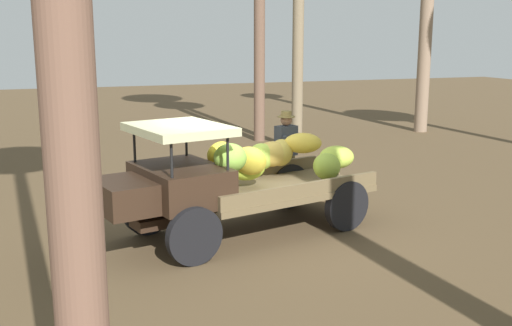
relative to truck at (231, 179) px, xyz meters
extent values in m
plane|color=brown|center=(-0.08, -0.26, -0.92)|extent=(60.00, 60.00, 0.00)
cube|color=#302015|center=(-0.34, -0.02, -0.45)|extent=(3.99, 1.39, 0.16)
cylinder|color=black|center=(0.88, 1.10, -0.50)|extent=(0.84, 0.34, 0.83)
cylinder|color=black|center=(1.26, -0.45, -0.50)|extent=(0.84, 0.34, 0.83)
cylinder|color=black|center=(-1.84, 0.43, -0.50)|extent=(0.84, 0.34, 0.83)
cylinder|color=black|center=(-1.46, -1.12, -0.50)|extent=(0.84, 0.34, 0.83)
cube|color=brown|center=(-0.77, -0.13, -0.27)|extent=(3.33, 2.39, 0.10)
cube|color=brown|center=(-0.97, 0.64, -0.11)|extent=(2.93, 0.80, 0.22)
cube|color=brown|center=(-0.58, -0.91, -0.11)|extent=(2.93, 0.80, 0.22)
cube|color=#302015|center=(0.88, 0.28, 0.05)|extent=(1.43, 1.74, 0.55)
cube|color=#302015|center=(1.75, 0.49, 0.00)|extent=(0.93, 1.20, 0.44)
cylinder|color=black|center=(1.15, 1.01, 0.60)|extent=(0.04, 0.04, 0.55)
cylinder|color=black|center=(1.46, -0.25, 0.60)|extent=(0.04, 0.04, 0.55)
cylinder|color=black|center=(0.29, 0.80, 0.60)|extent=(0.04, 0.04, 0.55)
cylinder|color=black|center=(0.60, -0.46, 0.60)|extent=(0.04, 0.04, 0.55)
cube|color=#C2C190|center=(0.88, 0.28, 0.88)|extent=(1.55, 1.77, 0.12)
ellipsoid|color=gold|center=(-0.99, -0.78, 0.19)|extent=(0.80, 0.75, 0.59)
ellipsoid|color=#A9C534|center=(-0.34, -0.27, 0.10)|extent=(0.65, 0.58, 0.55)
ellipsoid|color=gold|center=(-0.32, -0.02, 0.26)|extent=(0.72, 0.72, 0.60)
ellipsoid|color=#B6D045|center=(-1.95, -0.19, 0.18)|extent=(0.67, 0.63, 0.53)
ellipsoid|color=gold|center=(-1.57, -0.77, 0.35)|extent=(0.78, 0.63, 0.42)
ellipsoid|color=gold|center=(-1.20, -0.88, 0.18)|extent=(0.76, 0.80, 0.53)
ellipsoid|color=yellow|center=(0.10, -0.27, 0.36)|extent=(0.70, 0.68, 0.46)
ellipsoid|color=#89BC42|center=(0.12, 0.34, 0.41)|extent=(0.77, 0.77, 0.53)
ellipsoid|color=#B1CD46|center=(-0.77, -0.74, 0.17)|extent=(0.54, 0.58, 0.58)
ellipsoid|color=#97B43B|center=(-1.67, 0.01, 0.08)|extent=(0.73, 0.73, 0.57)
cylinder|color=olive|center=(-1.77, -1.77, -0.48)|extent=(0.15, 0.15, 0.87)
cylinder|color=olive|center=(-1.52, -1.70, -0.48)|extent=(0.15, 0.15, 0.87)
cube|color=#3B4046|center=(-1.65, -1.74, 0.24)|extent=(0.45, 0.33, 0.58)
cylinder|color=#3B4046|center=(-1.77, -1.66, 0.32)|extent=(0.38, 0.32, 0.10)
cylinder|color=#3B4046|center=(-1.57, -1.61, 0.32)|extent=(0.25, 0.41, 0.10)
sphere|color=#9C6B4F|center=(-1.65, -1.74, 0.64)|extent=(0.22, 0.22, 0.22)
cylinder|color=#9B8349|center=(-1.65, -1.74, 0.70)|extent=(0.34, 0.34, 0.02)
cylinder|color=#9B8349|center=(-1.65, -1.74, 0.76)|extent=(0.20, 0.20, 0.10)
cube|color=olive|center=(-2.44, -1.65, -0.68)|extent=(0.63, 0.63, 0.47)
ellipsoid|color=gold|center=(-1.39, -2.24, -0.72)|extent=(0.57, 0.71, 0.41)
camera|label=1|loc=(2.75, 8.94, 2.21)|focal=42.64mm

